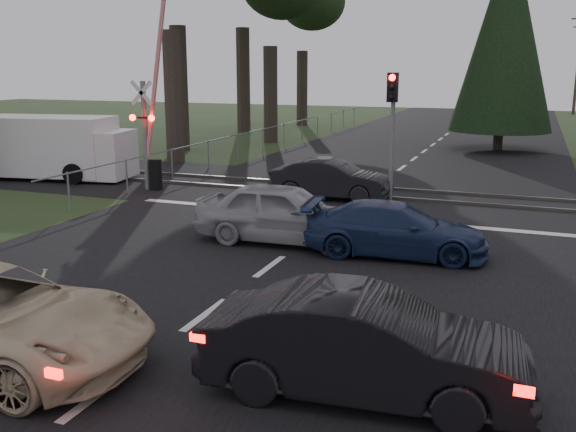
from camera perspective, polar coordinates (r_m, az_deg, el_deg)
The scene contains 15 objects.
ground at distance 11.55m, azimuth -7.39°, elevation -8.72°, with size 120.00×120.00×0.00m, color #283E1C.
road at distance 20.53m, azimuth 5.83°, elevation 1.06°, with size 14.00×100.00×0.01m, color black.
rail_corridor at distance 22.43m, azimuth 7.16°, elevation 2.06°, with size 120.00×8.00×0.01m, color black.
stop_line at distance 18.84m, azimuth 4.40°, elevation 0.01°, with size 13.00×0.35×0.00m, color silver.
rail_near at distance 21.66m, azimuth 6.66°, elevation 1.80°, with size 120.00×0.12×0.10m, color #59544C.
rail_far at distance 23.19m, azimuth 7.64°, elevation 2.52°, with size 120.00×0.12×0.10m, color #59544C.
crossing_signal at distance 22.98m, azimuth -12.14°, elevation 7.31°, with size 1.62×0.38×6.96m.
traffic_signal_center at distance 20.57m, azimuth 9.23°, elevation 8.87°, with size 0.32×0.48×4.10m.
conifer_tree at distance 35.49m, azimuth 18.81°, elevation 15.24°, with size 5.20×5.20×11.00m.
fence_left at distance 34.70m, azimuth -1.27°, elevation 6.06°, with size 0.10×36.00×1.20m, color slate, non-canonical shape.
dark_hatchback at distance 8.64m, azimuth 6.81°, elevation -11.40°, with size 1.50×4.29×1.41m, color black.
silver_car at distance 15.86m, azimuth -0.40°, elevation 0.26°, with size 1.76×4.36×1.49m, color #9A9CA2.
blue_sedan at distance 15.00m, azimuth 9.52°, elevation -1.20°, with size 1.71×4.21×1.22m, color #19284D.
dark_car_far at distance 21.23m, azimuth 3.83°, elevation 3.27°, with size 1.37×3.94×1.30m, color black.
white_van at distance 26.61m, azimuth -20.00°, elevation 5.75°, with size 6.43×3.19×2.40m.
Camera 1 is at (5.15, -9.41, 4.28)m, focal length 40.00 mm.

